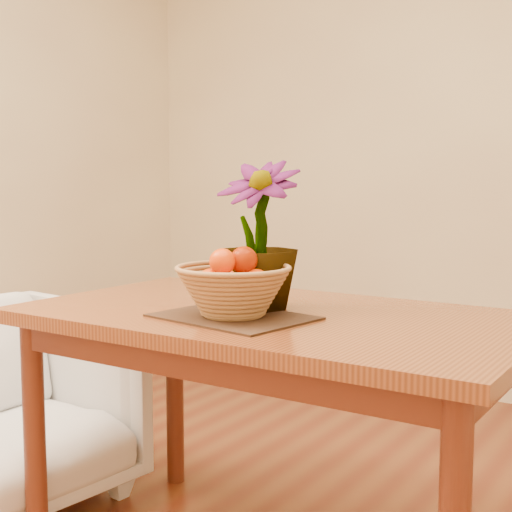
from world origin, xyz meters
The scene contains 7 objects.
wall_back centered at (0.00, 2.25, 1.35)m, with size 4.00×0.02×2.70m, color #FEF1C1.
table centered at (0.00, 0.30, 0.66)m, with size 1.40×0.80×0.75m.
placemat centered at (-0.04, 0.16, 0.75)m, with size 0.39×0.29×0.01m, color #392314.
wicker_basket centered at (-0.04, 0.16, 0.82)m, with size 0.31×0.31×0.13m.
orange_pile centered at (-0.04, 0.17, 0.87)m, with size 0.18×0.17×0.13m.
potted_plant centered at (-0.05, 0.30, 0.96)m, with size 0.23×0.23×0.42m, color #1D4814.
armchair centered at (-1.00, 0.15, 0.38)m, with size 0.74×0.69×0.76m, color #896F5E.
Camera 1 is at (1.02, -1.35, 1.11)m, focal length 50.00 mm.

